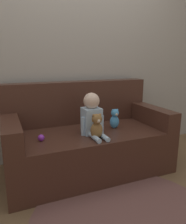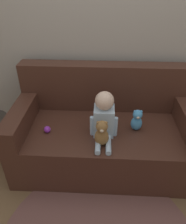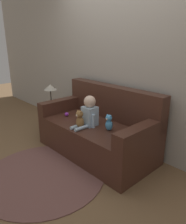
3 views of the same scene
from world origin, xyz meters
name	(u,v)px [view 2 (image 2 of 3)]	position (x,y,z in m)	size (l,w,h in m)	color
ground_plane	(103,160)	(0.00, 0.00, 0.00)	(12.00, 12.00, 0.00)	brown
wall_back	(107,20)	(0.00, 0.51, 1.30)	(8.00, 0.05, 2.60)	#ADA89E
couch	(104,132)	(0.00, 0.06, 0.33)	(1.69, 0.85, 0.94)	#47281E
person_baby	(104,117)	(-0.01, -0.12, 0.64)	(0.24, 0.37, 0.41)	silver
teddy_bear_brown	(102,133)	(-0.02, -0.26, 0.57)	(0.12, 0.11, 0.24)	olive
plush_toy_side	(137,120)	(0.29, -0.04, 0.56)	(0.10, 0.10, 0.21)	#4C9EDB
toy_ball	(47,129)	(-0.51, -0.12, 0.48)	(0.06, 0.06, 0.06)	purple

